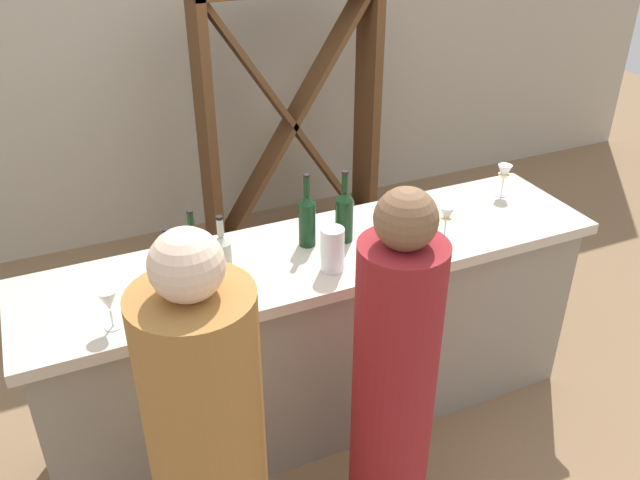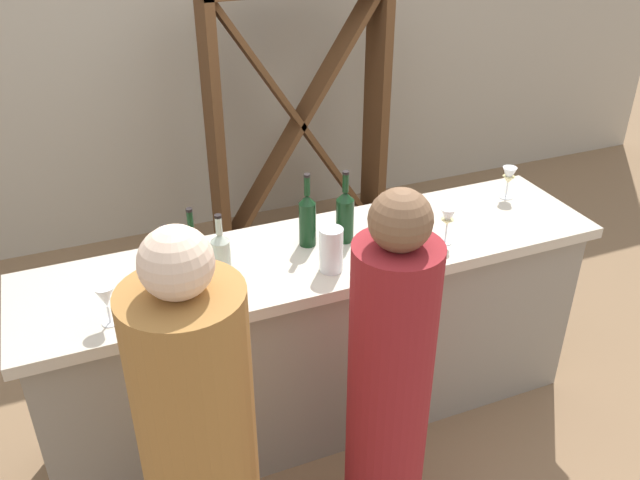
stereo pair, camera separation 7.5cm
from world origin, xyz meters
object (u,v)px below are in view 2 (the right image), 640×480
at_px(person_center_guest, 201,461).
at_px(water_pitcher, 331,250).
at_px(wine_rack, 299,122).
at_px(wine_glass_near_center, 447,219).
at_px(wine_glass_near_right, 509,177).
at_px(wine_glass_near_left, 106,297).
at_px(person_left_guest, 389,388).
at_px(wine_bottle_leftmost_clear_pale, 171,277).
at_px(wine_bottle_rightmost_dark_green, 345,215).
at_px(wine_bottle_second_left_dark_green, 193,249).
at_px(wine_bottle_center_clear_pale, 221,255).
at_px(wine_bottle_second_right_dark_green, 307,218).

bearing_deg(person_center_guest, water_pitcher, -27.74).
bearing_deg(wine_rack, person_center_guest, -117.51).
height_order(wine_glass_near_center, wine_glass_near_right, wine_glass_near_center).
bearing_deg(wine_glass_near_left, person_left_guest, -27.24).
bearing_deg(wine_bottle_leftmost_clear_pale, wine_bottle_rightmost_dark_green, 14.78).
bearing_deg(wine_bottle_rightmost_dark_green, wine_glass_near_left, -167.74).
distance_m(wine_rack, wine_bottle_rightmost_dark_green, 1.67).
xyz_separation_m(wine_bottle_second_left_dark_green, wine_bottle_rightmost_dark_green, (0.66, 0.01, 0.01)).
xyz_separation_m(wine_rack, water_pitcher, (-0.55, -1.81, 0.16)).
relative_size(wine_glass_near_left, person_left_guest, 0.10).
relative_size(wine_bottle_second_left_dark_green, wine_glass_near_right, 1.82).
bearing_deg(wine_glass_near_left, wine_rack, 52.26).
height_order(wine_glass_near_center, water_pitcher, water_pitcher).
bearing_deg(wine_glass_near_left, wine_bottle_leftmost_clear_pale, 3.49).
relative_size(wine_glass_near_left, wine_glass_near_center, 0.95).
xyz_separation_m(wine_rack, wine_bottle_second_left_dark_green, (-1.06, -1.62, 0.17)).
bearing_deg(wine_bottle_center_clear_pale, water_pitcher, -14.35).
bearing_deg(wine_glass_near_left, wine_bottle_rightmost_dark_green, 12.26).
distance_m(wine_bottle_center_clear_pale, wine_bottle_rightmost_dark_green, 0.58).
relative_size(wine_bottle_leftmost_clear_pale, person_center_guest, 0.22).
distance_m(wine_glass_near_left, person_center_guest, 0.66).
distance_m(wine_rack, water_pitcher, 1.90).
xyz_separation_m(wine_rack, wine_bottle_center_clear_pale, (-0.97, -1.70, 0.17)).
relative_size(wine_rack, person_center_guest, 1.11).
relative_size(wine_bottle_second_left_dark_green, wine_bottle_center_clear_pale, 1.02).
height_order(wine_bottle_second_left_dark_green, wine_bottle_center_clear_pale, wine_bottle_second_left_dark_green).
bearing_deg(water_pitcher, wine_bottle_center_clear_pale, 165.65).
distance_m(wine_rack, wine_bottle_center_clear_pale, 1.96).
bearing_deg(wine_bottle_center_clear_pale, wine_glass_near_center, -5.64).
relative_size(wine_bottle_second_left_dark_green, wine_glass_near_left, 1.84).
xyz_separation_m(wine_bottle_second_left_dark_green, wine_glass_near_right, (1.56, 0.09, -0.00)).
bearing_deg(wine_bottle_center_clear_pale, wine_rack, 60.39).
distance_m(wine_bottle_leftmost_clear_pale, person_center_guest, 0.66).
distance_m(water_pitcher, person_left_guest, 0.58).
bearing_deg(person_left_guest, wine_glass_near_right, -32.59).
distance_m(wine_bottle_leftmost_clear_pale, wine_bottle_rightmost_dark_green, 0.81).
distance_m(wine_bottle_second_right_dark_green, wine_glass_near_left, 0.89).
height_order(person_left_guest, person_center_guest, person_center_guest).
relative_size(wine_bottle_leftmost_clear_pale, wine_glass_near_right, 2.13).
distance_m(wine_bottle_leftmost_clear_pale, wine_bottle_second_right_dark_green, 0.67).
relative_size(wine_bottle_leftmost_clear_pale, wine_bottle_second_right_dark_green, 1.03).
distance_m(wine_glass_near_right, person_center_guest, 1.96).
relative_size(wine_bottle_second_left_dark_green, wine_glass_near_center, 1.75).
distance_m(wine_bottle_second_left_dark_green, wine_bottle_rightmost_dark_green, 0.66).
xyz_separation_m(wine_bottle_center_clear_pale, water_pitcher, (0.42, -0.11, -0.01)).
relative_size(wine_bottle_center_clear_pale, person_center_guest, 0.18).
distance_m(person_left_guest, person_center_guest, 0.72).
bearing_deg(wine_glass_near_center, water_pitcher, -178.70).
height_order(water_pitcher, person_left_guest, person_left_guest).
distance_m(wine_bottle_second_right_dark_green, water_pitcher, 0.23).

